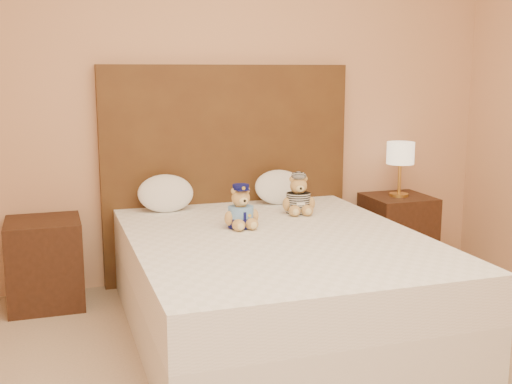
% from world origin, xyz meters
% --- Properties ---
extents(bed, '(1.60, 2.00, 0.55)m').
position_xyz_m(bed, '(0.00, 1.20, 0.28)').
color(bed, white).
rests_on(bed, ground).
extents(headboard, '(1.75, 0.08, 1.50)m').
position_xyz_m(headboard, '(0.00, 2.21, 0.75)').
color(headboard, '#503318').
rests_on(headboard, ground).
extents(nightstand_left, '(0.45, 0.45, 0.55)m').
position_xyz_m(nightstand_left, '(-1.25, 2.00, 0.28)').
color(nightstand_left, '#391E12').
rests_on(nightstand_left, ground).
extents(nightstand_right, '(0.45, 0.45, 0.55)m').
position_xyz_m(nightstand_right, '(1.25, 2.00, 0.28)').
color(nightstand_right, '#391E12').
rests_on(nightstand_right, ground).
extents(lamp, '(0.20, 0.20, 0.40)m').
position_xyz_m(lamp, '(1.25, 2.00, 0.85)').
color(lamp, gold).
rests_on(lamp, nightstand_right).
extents(teddy_police, '(0.23, 0.22, 0.26)m').
position_xyz_m(teddy_police, '(-0.14, 1.44, 0.68)').
color(teddy_police, '#AF8444').
rests_on(teddy_police, bed).
extents(teddy_prisoner, '(0.26, 0.25, 0.25)m').
position_xyz_m(teddy_prisoner, '(0.33, 1.68, 0.68)').
color(teddy_prisoner, '#AF8444').
rests_on(teddy_prisoner, bed).
extents(pillow_left, '(0.37, 0.24, 0.26)m').
position_xyz_m(pillow_left, '(-0.47, 2.03, 0.68)').
color(pillow_left, white).
rests_on(pillow_left, bed).
extents(pillow_right, '(0.36, 0.23, 0.25)m').
position_xyz_m(pillow_right, '(0.32, 2.03, 0.68)').
color(pillow_right, white).
rests_on(pillow_right, bed).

